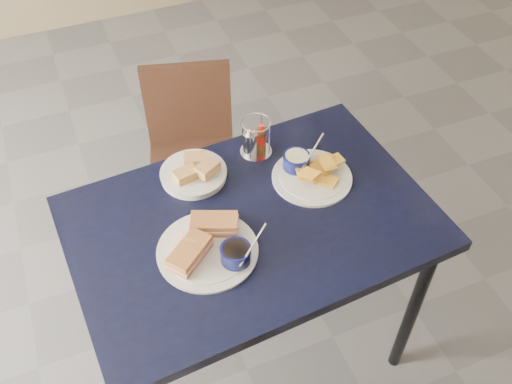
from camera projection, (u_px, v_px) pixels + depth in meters
name	position (u px, v px, depth m)	size (l,w,h in m)	color
ground	(220.00, 305.00, 2.41)	(6.00, 6.00, 0.00)	#525257
dining_table	(252.00, 234.00, 1.81)	(1.15, 0.81, 0.75)	black
chair_far	(187.00, 142.00, 2.46)	(0.44, 0.44, 0.78)	black
sandwich_plate	(210.00, 245.00, 1.66)	(0.31, 0.30, 0.12)	white
plantain_plate	(307.00, 171.00, 1.87)	(0.26, 0.26, 0.12)	white
bread_basket	(194.00, 172.00, 1.87)	(0.22, 0.22, 0.07)	white
condiment_caddy	(255.00, 140.00, 1.92)	(0.11, 0.11, 0.14)	silver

